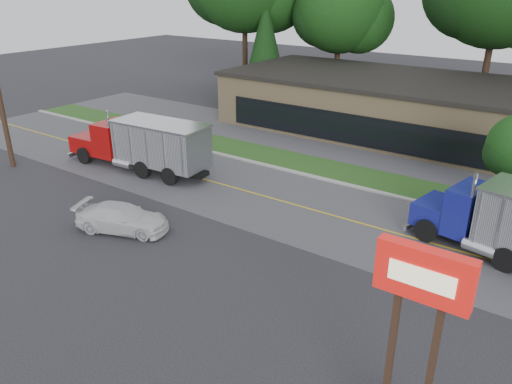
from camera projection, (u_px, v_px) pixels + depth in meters
ground at (175, 277)px, 20.70m from camera, size 140.00×140.00×0.00m
road at (289, 203)px, 27.45m from camera, size 60.00×8.00×0.02m
center_line at (289, 203)px, 27.45m from camera, size 60.00×0.12×0.01m
curb at (325, 180)px, 30.60m from camera, size 60.00×0.30×0.12m
grass_verge at (339, 172)px, 31.95m from camera, size 60.00×3.40×0.03m
far_parking at (370, 152)px, 35.70m from camera, size 60.00×7.00×0.02m
strip_mall at (429, 111)px, 38.35m from camera, size 32.00×12.00×4.00m
tree_far_b at (342, 11)px, 48.18m from camera, size 9.34×8.79×13.33m
evergreen_left at (265, 42)px, 49.51m from camera, size 4.46×4.46×10.13m
dump_truck_red at (144, 143)px, 31.50m from camera, size 10.55×3.36×3.36m
dump_truck_blue at (509, 220)px, 21.50m from camera, size 7.54×3.86×3.36m
rally_car at (122, 218)px, 24.29m from camera, size 4.95×3.41×1.33m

